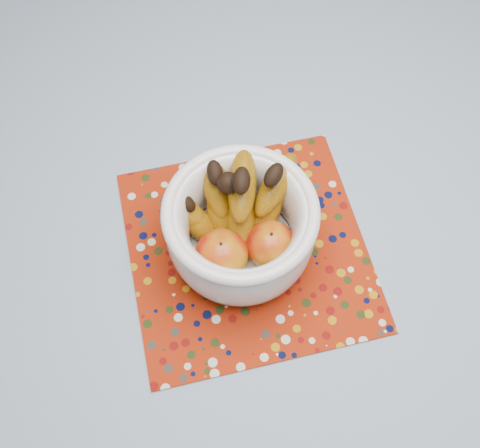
# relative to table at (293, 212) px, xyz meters

# --- Properties ---
(table) EXTENTS (1.20, 1.20, 0.75)m
(table) POSITION_rel_table_xyz_m (0.00, 0.00, 0.00)
(table) COLOR brown
(table) RESTS_ON ground
(tablecloth) EXTENTS (1.32, 1.32, 0.01)m
(tablecloth) POSITION_rel_table_xyz_m (0.00, 0.00, 0.08)
(tablecloth) COLOR #6285A3
(tablecloth) RESTS_ON table
(placemat) EXTENTS (0.43, 0.43, 0.00)m
(placemat) POSITION_rel_table_xyz_m (-0.11, -0.10, 0.09)
(placemat) COLOR #941F08
(placemat) RESTS_ON tablecloth
(fruit_bowl) EXTENTS (0.29, 0.25, 0.20)m
(fruit_bowl) POSITION_rel_table_xyz_m (-0.12, -0.09, 0.18)
(fruit_bowl) COLOR white
(fruit_bowl) RESTS_ON placemat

